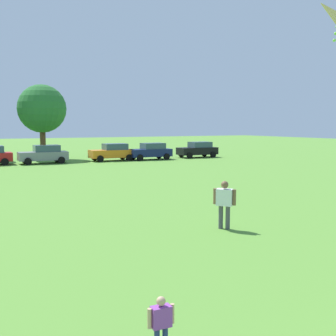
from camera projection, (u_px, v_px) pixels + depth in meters
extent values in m
plane|color=#568C33|center=(37.00, 174.00, 29.96)|extent=(160.00, 160.00, 0.00)
cube|color=purple|center=(161.00, 317.00, 6.35)|extent=(0.31, 0.18, 0.33)
cylinder|color=tan|center=(150.00, 318.00, 6.27)|extent=(0.07, 0.07, 0.31)
cylinder|color=tan|center=(172.00, 314.00, 6.43)|extent=(0.07, 0.07, 0.31)
sphere|color=tan|center=(161.00, 301.00, 6.32)|extent=(0.14, 0.14, 0.14)
cylinder|color=#4C4C51|center=(228.00, 217.00, 14.10)|extent=(0.15, 0.15, 0.81)
cylinder|color=#4C4C51|center=(221.00, 217.00, 14.18)|extent=(0.15, 0.15, 0.81)
cube|color=white|center=(225.00, 197.00, 14.07)|extent=(0.59, 0.60, 0.57)
cylinder|color=brown|center=(234.00, 197.00, 13.95)|extent=(0.12, 0.12, 0.54)
cylinder|color=brown|center=(215.00, 196.00, 14.18)|extent=(0.12, 0.12, 0.54)
sphere|color=brown|center=(225.00, 185.00, 14.02)|extent=(0.25, 0.25, 0.25)
sphere|color=#8CD859|center=(336.00, 33.00, 13.43)|extent=(0.10, 0.10, 0.10)
sphere|color=#8CD859|center=(334.00, 40.00, 13.43)|extent=(0.10, 0.10, 0.10)
cylinder|color=black|center=(5.00, 162.00, 36.08)|extent=(0.64, 0.22, 0.64)
cylinder|color=black|center=(3.00, 160.00, 37.68)|extent=(0.64, 0.22, 0.64)
cube|color=slate|center=(43.00, 156.00, 37.79)|extent=(4.30, 1.80, 0.76)
cube|color=#334756|center=(47.00, 148.00, 37.88)|extent=(2.24, 1.58, 0.60)
cylinder|color=black|center=(28.00, 161.00, 36.38)|extent=(0.64, 0.22, 0.64)
cylinder|color=black|center=(25.00, 160.00, 37.97)|extent=(0.64, 0.22, 0.64)
cylinder|color=black|center=(61.00, 160.00, 37.70)|extent=(0.64, 0.22, 0.64)
cylinder|color=black|center=(57.00, 159.00, 39.29)|extent=(0.64, 0.22, 0.64)
cube|color=orange|center=(112.00, 154.00, 40.71)|extent=(4.30, 1.80, 0.76)
cube|color=#334756|center=(115.00, 147.00, 40.79)|extent=(2.24, 1.58, 0.60)
cylinder|color=black|center=(100.00, 159.00, 39.29)|extent=(0.64, 0.22, 0.64)
cylinder|color=black|center=(95.00, 157.00, 40.89)|extent=(0.64, 0.22, 0.64)
cylinder|color=black|center=(129.00, 158.00, 40.61)|extent=(0.64, 0.22, 0.64)
cylinder|color=black|center=(122.00, 156.00, 42.20)|extent=(0.64, 0.22, 0.64)
cube|color=#141E4C|center=(150.00, 153.00, 42.00)|extent=(4.30, 1.80, 0.76)
cube|color=#334756|center=(153.00, 146.00, 42.08)|extent=(2.24, 1.58, 0.60)
cylinder|color=black|center=(140.00, 158.00, 40.58)|extent=(0.64, 0.22, 0.64)
cylinder|color=black|center=(133.00, 156.00, 42.18)|extent=(0.64, 0.22, 0.64)
cylinder|color=black|center=(167.00, 157.00, 41.90)|extent=(0.64, 0.22, 0.64)
cylinder|color=black|center=(159.00, 155.00, 43.50)|extent=(0.64, 0.22, 0.64)
cube|color=black|center=(197.00, 151.00, 44.85)|extent=(4.30, 1.80, 0.76)
cube|color=#334756|center=(200.00, 145.00, 44.93)|extent=(2.24, 1.58, 0.60)
cylinder|color=black|center=(190.00, 155.00, 43.43)|extent=(0.64, 0.22, 0.64)
cylinder|color=black|center=(181.00, 154.00, 45.02)|extent=(0.64, 0.22, 0.64)
cylinder|color=black|center=(213.00, 155.00, 44.75)|extent=(0.64, 0.22, 0.64)
cylinder|color=black|center=(204.00, 153.00, 46.34)|extent=(0.64, 0.22, 0.64)
cylinder|color=brown|center=(43.00, 144.00, 42.29)|extent=(0.57, 0.57, 3.08)
sphere|color=#286B2D|center=(42.00, 109.00, 41.92)|extent=(4.86, 4.86, 4.86)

